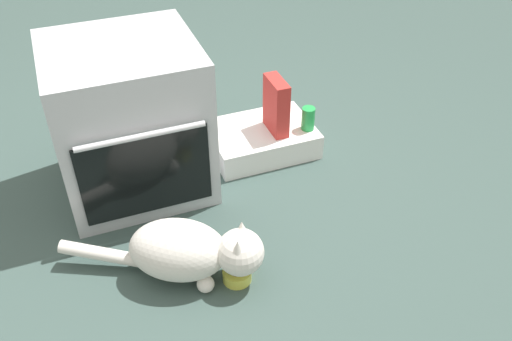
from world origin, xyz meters
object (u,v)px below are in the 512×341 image
food_bowl (237,274)px  soda_can (308,119)px  pantry_cabinet (261,139)px  cereal_box (276,106)px  oven (130,120)px  cat (190,251)px

food_bowl → soda_can: soda_can is taller
pantry_cabinet → cereal_box: 0.22m
oven → soda_can: (0.86, -0.05, -0.16)m
soda_can → oven: bearing=176.4°
oven → cereal_box: size_ratio=2.50×
cereal_box → cat: bearing=-133.9°
cereal_box → soda_can: (0.15, -0.05, -0.08)m
cereal_box → soda_can: size_ratio=2.33×
oven → cereal_box: oven is taller
cat → soda_can: 0.99m
oven → soda_can: size_ratio=5.84×
pantry_cabinet → cat: size_ratio=0.70×
cat → soda_can: (0.78, 0.60, 0.05)m
food_bowl → soda_can: size_ratio=0.95×
oven → food_bowl: oven is taller
cat → oven: bearing=124.5°
food_bowl → cat: size_ratio=0.15×
oven → food_bowl: bearing=-72.5°
oven → cereal_box: (0.70, -0.00, -0.08)m
pantry_cabinet → cat: (-0.57, -0.69, 0.07)m
food_bowl → cereal_box: size_ratio=0.41×
cat → soda_can: cat is taller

